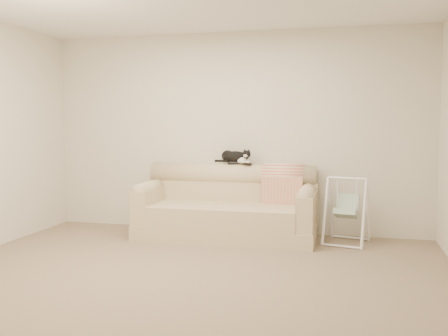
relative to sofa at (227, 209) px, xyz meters
name	(u,v)px	position (x,y,z in m)	size (l,w,h in m)	color
ground_plane	(189,274)	(0.01, -1.62, -0.35)	(5.00, 5.00, 0.00)	#72614F
room_shell	(188,111)	(0.01, -1.62, 1.18)	(5.04, 4.04, 2.60)	beige
sofa	(227,209)	(0.00, 0.00, 0.00)	(2.20, 0.93, 0.90)	tan
remote_a	(235,163)	(0.04, 0.24, 0.56)	(0.19, 0.09, 0.03)	black
remote_b	(246,164)	(0.19, 0.22, 0.56)	(0.16, 0.14, 0.02)	black
tuxedo_cat	(235,157)	(0.04, 0.26, 0.64)	(0.50, 0.28, 0.20)	black
throw_blanket	(283,179)	(0.67, 0.23, 0.37)	(0.51, 0.38, 0.58)	#D86449
baby_swing	(347,210)	(1.45, -0.01, 0.05)	(0.58, 0.60, 0.80)	white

